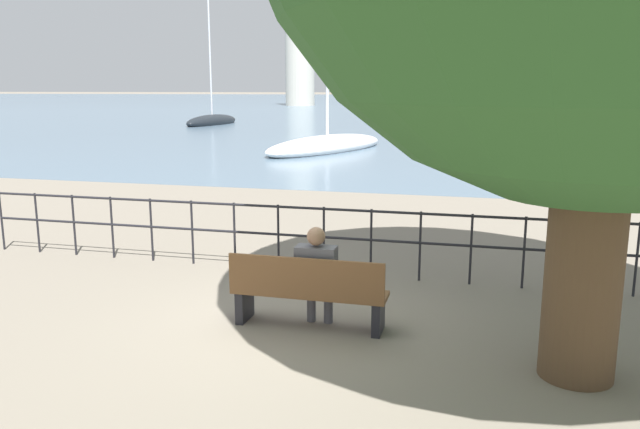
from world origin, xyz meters
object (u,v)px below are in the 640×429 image
object	(u,v)px
seated_person_left	(317,272)
sailboat_0	(327,145)
sailboat_4	(212,121)
harbor_lighthouse	(300,30)
park_bench	(308,293)

from	to	relation	value
seated_person_left	sailboat_0	distance (m)	21.97
sailboat_0	sailboat_4	size ratio (longest dim) A/B	0.92
sailboat_0	sailboat_4	xyz separation A→B (m)	(-14.07, 18.54, 0.06)
sailboat_0	sailboat_4	world-z (taller)	sailboat_4
seated_person_left	harbor_lighthouse	distance (m)	101.86
sailboat_4	harbor_lighthouse	distance (m)	59.20
seated_person_left	harbor_lighthouse	size ratio (longest dim) A/B	0.05
park_bench	seated_person_left	world-z (taller)	seated_person_left
sailboat_4	park_bench	bearing A→B (deg)	-61.96
seated_person_left	sailboat_0	xyz separation A→B (m)	(-5.11, 21.37, -0.43)
sailboat_4	sailboat_0	bearing A→B (deg)	-50.29
sailboat_0	harbor_lighthouse	size ratio (longest dim) A/B	0.40
seated_person_left	sailboat_4	world-z (taller)	sailboat_4
seated_person_left	sailboat_0	world-z (taller)	sailboat_0
park_bench	seated_person_left	xyz separation A→B (m)	(0.09, 0.08, 0.24)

